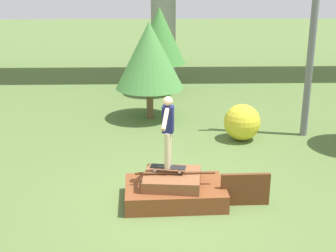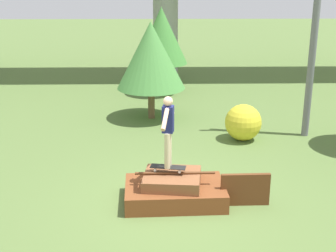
% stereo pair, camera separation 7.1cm
% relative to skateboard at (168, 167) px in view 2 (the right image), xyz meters
% --- Properties ---
extents(ground_plane, '(80.00, 80.00, 0.00)m').
position_rel_skateboard_xyz_m(ground_plane, '(0.14, -0.07, -0.75)').
color(ground_plane, '#567038').
extents(scrap_pile, '(2.13, 1.38, 0.68)m').
position_rel_skateboard_xyz_m(scrap_pile, '(0.13, -0.07, -0.49)').
color(scrap_pile, brown).
rests_on(scrap_pile, ground_plane).
extents(scrap_plank_loose, '(1.02, 0.11, 0.70)m').
position_rel_skateboard_xyz_m(scrap_plank_loose, '(1.59, -0.26, -0.40)').
color(scrap_plank_loose, '#5B3319').
rests_on(scrap_plank_loose, ground_plane).
extents(skateboard, '(0.77, 0.37, 0.09)m').
position_rel_skateboard_xyz_m(skateboard, '(0.00, 0.00, 0.00)').
color(skateboard, black).
rests_on(skateboard, scrap_pile).
extents(skater, '(0.31, 1.16, 1.50)m').
position_rel_skateboard_xyz_m(skater, '(0.00, 0.00, 0.88)').
color(skater, '#C6B78E').
rests_on(skater, skateboard).
extents(utility_pole, '(1.30, 0.20, 6.68)m').
position_rel_skateboard_xyz_m(utility_pole, '(4.14, 4.05, 2.71)').
color(utility_pole, slate).
rests_on(utility_pole, ground_plane).
extents(tree_behind_left, '(2.20, 2.20, 3.15)m').
position_rel_skateboard_xyz_m(tree_behind_left, '(-0.42, 5.87, 1.32)').
color(tree_behind_left, brown).
rests_on(tree_behind_left, ground_plane).
extents(tree_behind_right, '(2.01, 2.01, 3.36)m').
position_rel_skateboard_xyz_m(tree_behind_right, '(-0.06, 9.14, 1.52)').
color(tree_behind_right, brown).
rests_on(tree_behind_right, ground_plane).
extents(bush_yellow_flowering, '(1.05, 1.05, 1.05)m').
position_rel_skateboard_xyz_m(bush_yellow_flowering, '(2.23, 3.70, -0.23)').
color(bush_yellow_flowering, gold).
rests_on(bush_yellow_flowering, ground_plane).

